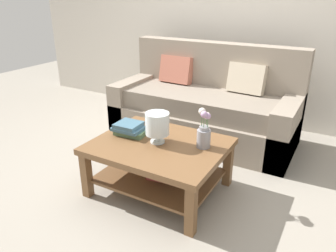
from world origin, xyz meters
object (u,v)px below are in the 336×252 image
Objects in this scene: couch at (205,107)px; coffee_table at (160,157)px; flower_pitcher at (204,132)px; book_stack_main at (129,129)px; glass_hurricane_vase at (157,124)px.

coffee_table is (0.12, -1.24, -0.04)m from couch.
couch is 6.27× the size of flower_pitcher.
coffee_table is 3.72× the size of book_stack_main.
glass_hurricane_vase is (-0.03, 0.02, 0.28)m from coffee_table.
coffee_table is 0.29m from glass_hurricane_vase.
glass_hurricane_vase reaches higher than book_stack_main.
couch is at bearing 112.53° from flower_pitcher.
coffee_table is 3.27× the size of flower_pitcher.
couch is 1.92× the size of coffee_table.
coffee_table is 4.16× the size of glass_hurricane_vase.
glass_hurricane_vase is (0.10, -1.22, 0.24)m from couch.
glass_hurricane_vase is at bearing -85.46° from couch.
book_stack_main is 0.88× the size of flower_pitcher.
glass_hurricane_vase is at bearing 150.38° from coffee_table.
couch reaches higher than book_stack_main.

